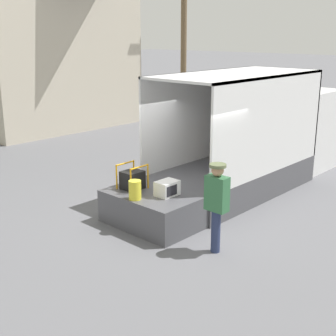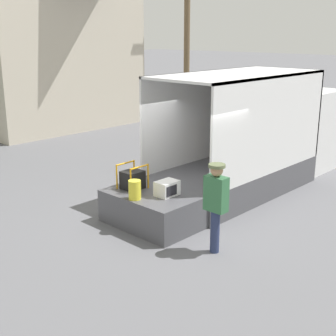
{
  "view_description": "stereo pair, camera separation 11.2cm",
  "coord_description": "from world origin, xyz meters",
  "px_view_note": "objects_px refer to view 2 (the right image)",
  "views": [
    {
      "loc": [
        -7.53,
        -6.84,
        4.12
      ],
      "look_at": [
        -0.39,
        -0.2,
        1.29
      ],
      "focal_mm": 50.0,
      "sensor_mm": 36.0,
      "label": 1
    },
    {
      "loc": [
        -7.45,
        -6.93,
        4.12
      ],
      "look_at": [
        -0.39,
        -0.2,
        1.29
      ],
      "focal_mm": 50.0,
      "sensor_mm": 36.0,
      "label": 2
    }
  ],
  "objects_px": {
    "box_truck": "(270,145)",
    "portable_generator": "(133,179)",
    "utility_pole": "(187,39)",
    "orange_bucket": "(135,190)",
    "worker_person": "(216,199)",
    "microwave": "(167,188)"
  },
  "relations": [
    {
      "from": "box_truck",
      "to": "portable_generator",
      "type": "distance_m",
      "value": 4.87
    },
    {
      "from": "utility_pole",
      "to": "orange_bucket",
      "type": "bearing_deg",
      "value": -143.16
    },
    {
      "from": "worker_person",
      "to": "orange_bucket",
      "type": "bearing_deg",
      "value": 102.32
    },
    {
      "from": "orange_bucket",
      "to": "utility_pole",
      "type": "xyz_separation_m",
      "value": [
        10.75,
        8.06,
        2.88
      ]
    },
    {
      "from": "microwave",
      "to": "box_truck",
      "type": "bearing_deg",
      "value": 4.18
    },
    {
      "from": "microwave",
      "to": "orange_bucket",
      "type": "relative_size",
      "value": 1.18
    },
    {
      "from": "box_truck",
      "to": "microwave",
      "type": "height_order",
      "value": "box_truck"
    },
    {
      "from": "box_truck",
      "to": "microwave",
      "type": "distance_m",
      "value": 4.67
    },
    {
      "from": "box_truck",
      "to": "orange_bucket",
      "type": "distance_m",
      "value": 5.29
    },
    {
      "from": "worker_person",
      "to": "utility_pole",
      "type": "xyz_separation_m",
      "value": [
        10.35,
        9.89,
        2.72
      ]
    },
    {
      "from": "box_truck",
      "to": "orange_bucket",
      "type": "bearing_deg",
      "value": -179.89
    },
    {
      "from": "portable_generator",
      "to": "worker_person",
      "type": "xyz_separation_m",
      "value": [
        -0.06,
        -2.39,
        0.15
      ]
    },
    {
      "from": "utility_pole",
      "to": "box_truck",
      "type": "bearing_deg",
      "value": -124.16
    },
    {
      "from": "worker_person",
      "to": "microwave",
      "type": "bearing_deg",
      "value": 81.04
    },
    {
      "from": "box_truck",
      "to": "worker_person",
      "type": "height_order",
      "value": "box_truck"
    },
    {
      "from": "box_truck",
      "to": "portable_generator",
      "type": "bearing_deg",
      "value": 173.6
    },
    {
      "from": "orange_bucket",
      "to": "microwave",
      "type": "bearing_deg",
      "value": -27.32
    },
    {
      "from": "worker_person",
      "to": "utility_pole",
      "type": "relative_size",
      "value": 0.24
    },
    {
      "from": "worker_person",
      "to": "utility_pole",
      "type": "height_order",
      "value": "utility_pole"
    },
    {
      "from": "orange_bucket",
      "to": "box_truck",
      "type": "bearing_deg",
      "value": 0.11
    },
    {
      "from": "orange_bucket",
      "to": "utility_pole",
      "type": "distance_m",
      "value": 13.74
    },
    {
      "from": "orange_bucket",
      "to": "utility_pole",
      "type": "relative_size",
      "value": 0.06
    }
  ]
}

